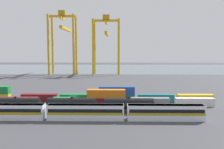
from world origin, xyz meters
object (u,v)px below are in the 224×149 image
Objects in this scene: shipping_container_2 at (19,101)px; shipping_container_12 at (78,98)px; shipping_container_9 at (1,98)px; gantry_crane_west at (63,35)px; gantry_crane_central at (106,38)px; shipping_container_3 at (62,101)px; passenger_train at (86,111)px; freight_tank_row at (72,105)px.

shipping_container_12 is (18.00, 6.06, 0.00)m from shipping_container_2.
shipping_container_9 is 0.13× the size of gantry_crane_west.
gantry_crane_central is at bearing 86.69° from shipping_container_12.
gantry_crane_west is at bearing 179.65° from gantry_crane_central.
shipping_container_2 is 13.96m from shipping_container_3.
gantry_crane_central reaches higher than passenger_train.
gantry_crane_central is at bearing 87.37° from freight_tank_row.
passenger_train is at bearing -59.15° from shipping_container_3.
freight_tank_row is 7.64× the size of shipping_container_3.
gantry_crane_west reaches higher than passenger_train.
gantry_crane_central reaches higher than freight_tank_row.
shipping_container_2 is (-18.52, 8.32, -0.84)m from freight_tank_row.
shipping_container_9 is 0.50× the size of shipping_container_12.
shipping_container_12 is at bearing 0.00° from shipping_container_9.
shipping_container_9 is (-32.01, 21.84, -0.84)m from passenger_train.
shipping_container_2 is at bearing 180.00° from shipping_container_3.
shipping_container_9 is at bearing 164.98° from shipping_container_3.
shipping_container_3 and shipping_container_12 have the same top height.
shipping_container_12 is at bearing -93.31° from gantry_crane_central.
freight_tank_row is 3.82× the size of shipping_container_12.
freight_tank_row is 30.73m from shipping_container_9.
gantry_crane_west reaches higher than shipping_container_2.
gantry_crane_west is at bearing 101.64° from shipping_container_3.
passenger_train is 4.96× the size of shipping_container_12.
gantry_crane_central is (5.24, 114.06, 23.62)m from freight_tank_row.
gantry_crane_west is at bearing 94.25° from shipping_container_2.
gantry_crane_west is (-7.86, 105.94, 26.62)m from shipping_container_2.
shipping_container_2 is at bearing -85.75° from gantry_crane_west.
freight_tank_row is at bearing -61.29° from shipping_container_3.
gantry_crane_central is (23.76, 105.74, 24.46)m from shipping_container_2.
freight_tank_row is 116.60m from gantry_crane_central.
passenger_train is 9.93× the size of shipping_container_3.
passenger_train is 123.79m from gantry_crane_central.
shipping_container_2 and shipping_container_3 have the same top height.
freight_tank_row reaches higher than shipping_container_12.
shipping_container_3 is 0.50× the size of shipping_container_12.
shipping_container_2 and shipping_container_9 have the same top height.
shipping_container_2 is 0.29× the size of gantry_crane_central.
shipping_container_2 is 2.00× the size of shipping_container_3.
gantry_crane_central is at bearing 72.00° from shipping_container_9.
shipping_container_12 is (-0.52, 14.38, -0.84)m from freight_tank_row.
shipping_container_2 is at bearing 145.99° from passenger_train.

